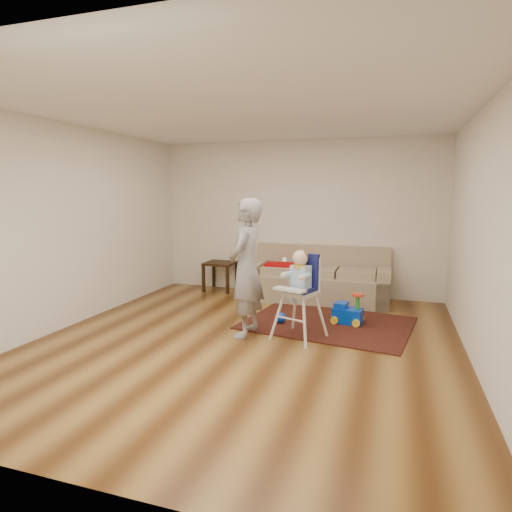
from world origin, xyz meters
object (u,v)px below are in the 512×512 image
(side_table, at_px, (220,276))
(high_chair, at_px, (300,296))
(ride_on_toy, at_px, (348,308))
(toy_ball, at_px, (281,318))
(sofa, at_px, (318,274))
(adult, at_px, (246,268))

(side_table, distance_m, high_chair, 2.94)
(ride_on_toy, height_order, toy_ball, ride_on_toy)
(sofa, distance_m, toy_ball, 1.54)
(side_table, height_order, adult, adult)
(side_table, bearing_deg, toy_ball, -46.33)
(side_table, height_order, high_chair, high_chair)
(sofa, xyz_separation_m, high_chair, (0.10, -1.98, 0.09))
(high_chair, bearing_deg, side_table, 151.92)
(side_table, relative_size, toy_ball, 3.69)
(ride_on_toy, distance_m, adult, 1.59)
(sofa, relative_size, high_chair, 2.07)
(toy_ball, distance_m, adult, 1.01)
(sofa, height_order, adult, adult)
(toy_ball, bearing_deg, sofa, 79.99)
(toy_ball, bearing_deg, high_chair, -53.91)
(sofa, bearing_deg, adult, -106.40)
(side_table, xyz_separation_m, toy_ball, (1.60, -1.67, -0.18))
(adult, bearing_deg, ride_on_toy, 127.68)
(side_table, relative_size, high_chair, 0.47)
(sofa, distance_m, high_chair, 1.98)
(sofa, relative_size, toy_ball, 16.17)
(ride_on_toy, relative_size, adult, 0.25)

